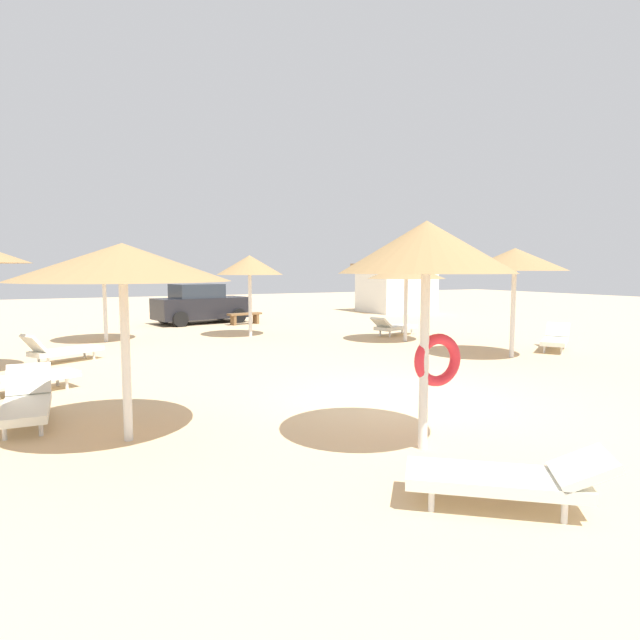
# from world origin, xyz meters

# --- Properties ---
(ground_plane) EXTENTS (80.00, 80.00, 0.00)m
(ground_plane) POSITION_xyz_m (0.00, 0.00, 0.00)
(ground_plane) COLOR #DBBA8C
(parasol_2) EXTENTS (2.50, 2.50, 2.55)m
(parasol_2) POSITION_xyz_m (4.81, 6.33, 2.29)
(parasol_2) COLOR silver
(parasol_2) RESTS_ON ground
(parasol_3) EXTENTS (2.23, 2.23, 2.95)m
(parasol_3) POSITION_xyz_m (-1.10, -2.15, 2.57)
(parasol_3) COLOR silver
(parasol_3) RESTS_ON ground
(parasol_4) EXTENTS (2.67, 2.67, 2.90)m
(parasol_4) POSITION_xyz_m (5.49, 2.51, 2.59)
(parasol_4) COLOR silver
(parasol_4) RESTS_ON ground
(parasol_5) EXTENTS (2.85, 2.85, 2.68)m
(parasol_5) POSITION_xyz_m (-4.50, -0.06, 2.42)
(parasol_5) COLOR silver
(parasol_5) RESTS_ON ground
(parasol_7) EXTENTS (2.69, 2.69, 2.69)m
(parasol_7) POSITION_xyz_m (-3.90, 10.68, 2.39)
(parasol_7) COLOR silver
(parasol_7) RESTS_ON ground
(parasol_8) EXTENTS (2.30, 2.30, 2.83)m
(parasol_8) POSITION_xyz_m (0.74, 9.86, 2.48)
(parasol_8) COLOR silver
(parasol_8) RESTS_ON ground
(lounger_0) EXTENTS (1.99, 1.29, 0.71)m
(lounger_0) POSITION_xyz_m (-5.96, 3.69, 0.32)
(lounger_0) COLOR silver
(lounger_0) RESTS_ON ground
(lounger_1) EXTENTS (1.94, 1.44, 0.79)m
(lounger_1) POSITION_xyz_m (-5.24, 7.07, 0.32)
(lounger_1) COLOR silver
(lounger_1) RESTS_ON ground
(lounger_2) EXTENTS (1.99, 1.10, 0.70)m
(lounger_2) POSITION_xyz_m (5.37, 7.79, 0.32)
(lounger_2) COLOR silver
(lounger_2) RESTS_ON ground
(lounger_3) EXTENTS (1.90, 1.69, 0.62)m
(lounger_3) POSITION_xyz_m (-1.43, -3.91, 0.31)
(lounger_3) COLOR silver
(lounger_3) RESTS_ON ground
(lounger_4) EXTENTS (1.92, 1.58, 0.74)m
(lounger_4) POSITION_xyz_m (7.63, 2.86, 0.32)
(lounger_4) COLOR silver
(lounger_4) RESTS_ON ground
(lounger_5) EXTENTS (0.69, 1.86, 0.80)m
(lounger_5) POSITION_xyz_m (-5.77, 1.44, 0.33)
(lounger_5) COLOR silver
(lounger_5) RESTS_ON ground
(bench_0) EXTENTS (1.55, 0.66, 0.49)m
(bench_0) POSITION_xyz_m (1.88, 13.83, 0.35)
(bench_0) COLOR brown
(bench_0) RESTS_ON ground
(parked_car) EXTENTS (4.25, 2.57, 1.72)m
(parked_car) POSITION_xyz_m (0.32, 15.19, 0.82)
(parked_car) COLOR black
(parked_car) RESTS_ON ground
(beach_cabana) EXTENTS (3.81, 3.58, 2.69)m
(beach_cabana) POSITION_xyz_m (11.61, 16.54, 1.37)
(beach_cabana) COLOR white
(beach_cabana) RESTS_ON ground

